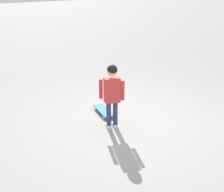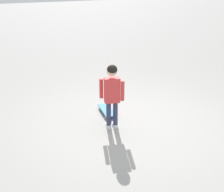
# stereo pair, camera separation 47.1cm
# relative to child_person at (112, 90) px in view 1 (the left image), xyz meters

# --- Properties ---
(ground_plane) EXTENTS (50.00, 50.00, 0.00)m
(ground_plane) POSITION_rel_child_person_xyz_m (-0.14, -0.34, -0.66)
(ground_plane) COLOR gray
(child_person) EXTENTS (0.30, 0.31, 1.06)m
(child_person) POSITION_rel_child_person_xyz_m (0.00, 0.00, 0.00)
(child_person) COLOR #2D3351
(child_person) RESTS_ON ground
(skateboard) EXTENTS (0.60, 0.28, 0.07)m
(skateboard) POSITION_rel_child_person_xyz_m (0.53, -0.16, -0.60)
(skateboard) COLOR teal
(skateboard) RESTS_ON ground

